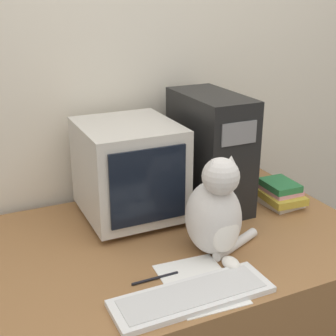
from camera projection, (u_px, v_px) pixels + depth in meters
wall_back at (128, 79)px, 2.02m from camera, size 7.00×0.05×2.50m
desk at (180, 318)px, 1.88m from camera, size 1.37×0.93×0.75m
crt_monitor at (129, 170)px, 1.83m from camera, size 0.36×0.41×0.39m
computer_tower at (210, 151)px, 1.94m from camera, size 0.21×0.42×0.48m
keyboard at (192, 296)px, 1.39m from camera, size 0.49×0.16×0.02m
cat at (216, 213)px, 1.58m from camera, size 0.29×0.26×0.36m
book_stack at (280, 194)px, 1.99m from camera, size 0.16×0.22×0.10m
pen at (155, 278)px, 1.48m from camera, size 0.16×0.01×0.01m
paper_sheet at (199, 284)px, 1.46m from camera, size 0.23×0.31×0.00m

